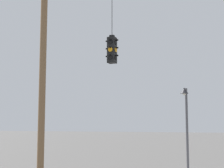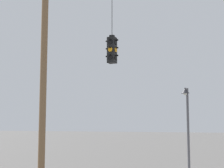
# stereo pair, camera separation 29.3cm
# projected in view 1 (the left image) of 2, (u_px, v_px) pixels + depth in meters

# --- Properties ---
(utility_pole_left) EXTENTS (0.32, 0.32, 9.51)m
(utility_pole_left) POSITION_uv_depth(u_px,v_px,m) (43.00, 74.00, 16.18)
(utility_pole_left) COLOR brown
(utility_pole_left) RESTS_ON ground_plane
(traffic_light_over_intersection) EXTENTS (0.58, 0.58, 3.63)m
(traffic_light_over_intersection) POSITION_uv_depth(u_px,v_px,m) (112.00, 50.00, 14.85)
(traffic_light_over_intersection) COLOR black
(street_lamp) EXTENTS (0.39, 0.68, 4.11)m
(street_lamp) POSITION_uv_depth(u_px,v_px,m) (186.00, 115.00, 16.17)
(street_lamp) COLOR #515156
(street_lamp) RESTS_ON ground_plane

